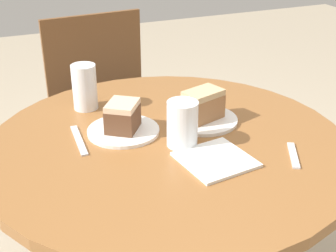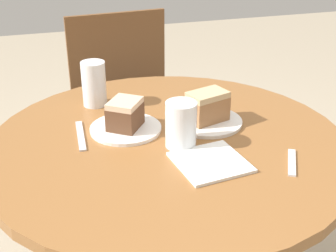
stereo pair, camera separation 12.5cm
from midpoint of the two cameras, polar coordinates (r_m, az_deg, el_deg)
name	(u,v)px [view 1 (the left image)]	position (r m, az deg, el deg)	size (l,w,h in m)	color
table	(168,191)	(1.35, -2.66, -7.96)	(0.98, 0.98, 0.73)	brown
chair	(107,109)	(2.11, -9.15, 1.98)	(0.51, 0.44, 0.86)	brown
plate_near	(123,131)	(1.31, -8.18, -0.63)	(0.20, 0.20, 0.01)	white
plate_far	(202,120)	(1.36, 1.60, 0.72)	(0.21, 0.21, 0.01)	white
cake_slice_near	(123,116)	(1.29, -8.31, 1.14)	(0.12, 0.12, 0.08)	brown
cake_slice_far	(203,105)	(1.34, 1.63, 2.57)	(0.13, 0.10, 0.09)	#9E6B42
glass_lemonade	(182,126)	(1.21, -1.19, -0.03)	(0.08, 0.08, 0.12)	beige
glass_water	(85,90)	(1.46, -12.54, 4.29)	(0.07, 0.07, 0.14)	silver
napkin_stack	(216,160)	(1.16, 2.77, -4.21)	(0.18, 0.18, 0.01)	white
fork	(79,140)	(1.29, -13.56, -1.76)	(0.03, 0.17, 0.00)	silver
spoon	(293,155)	(1.21, 12.23, -3.58)	(0.08, 0.12, 0.00)	silver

